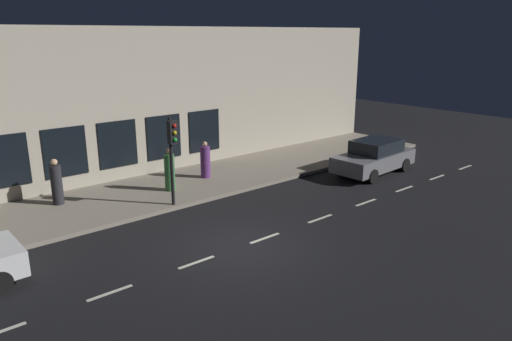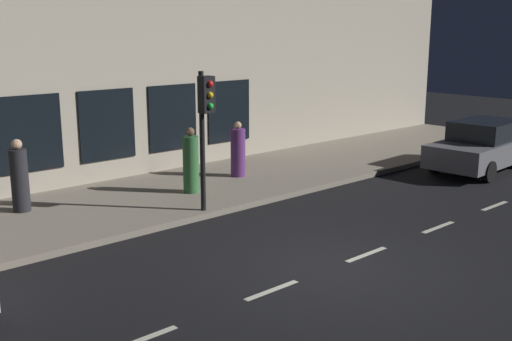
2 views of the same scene
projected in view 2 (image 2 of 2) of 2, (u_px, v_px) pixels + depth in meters
The scene contains 9 objects.
ground_plane at pixel (333, 267), 11.74m from camera, with size 60.00×60.00×0.00m, color black.
sidewalk at pixel (153, 198), 16.25m from camera, with size 4.50×32.00×0.15m.
building_facade at pixel (99, 69), 17.38m from camera, with size 0.65×32.00×6.62m.
lane_centre_line at pixel (366, 254), 12.39m from camera, with size 0.12×27.20×0.01m.
traffic_light at pixel (205, 113), 14.28m from camera, with size 0.47×0.32×3.31m.
parked_car_1 at pixel (483, 146), 19.57m from camera, with size 2.12×4.45×1.58m.
pedestrian_0 at pixel (191, 163), 16.35m from camera, with size 0.51×0.51×1.74m.
pedestrian_1 at pixel (238, 152), 18.17m from camera, with size 0.55×0.55×1.62m.
pedestrian_2 at pixel (20, 179), 14.64m from camera, with size 0.57×0.57×1.74m.
Camera 2 is at (-7.23, 8.46, 4.42)m, focal length 43.55 mm.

